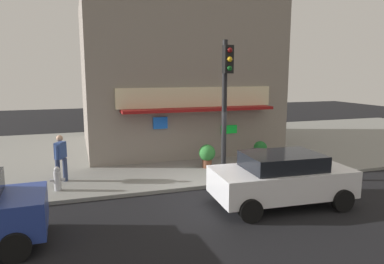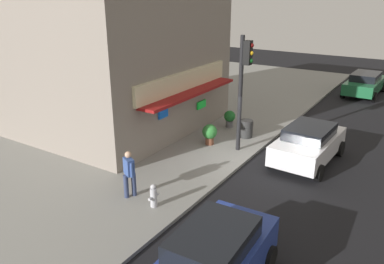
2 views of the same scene
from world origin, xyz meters
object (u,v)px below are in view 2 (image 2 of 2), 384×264
at_px(traffic_light, 243,79).
at_px(fire_hydrant, 154,196).
at_px(parked_car_white, 308,143).
at_px(pedestrian, 129,172).
at_px(trash_can, 246,129).
at_px(parked_car_blue, 213,260).
at_px(parked_car_green, 365,83).
at_px(potted_plant_by_window, 230,118).
at_px(potted_plant_by_doorway, 210,133).

relative_size(traffic_light, fire_hydrant, 6.15).
bearing_deg(parked_car_white, pedestrian, 146.74).
distance_m(traffic_light, trash_can, 3.18).
bearing_deg(parked_car_white, parked_car_blue, -177.82).
xyz_separation_m(pedestrian, parked_car_green, (19.08, -4.06, -0.23)).
xyz_separation_m(trash_can, pedestrian, (-7.20, 0.91, 0.48)).
relative_size(fire_hydrant, pedestrian, 0.48).
height_order(trash_can, potted_plant_by_window, potted_plant_by_window).
bearing_deg(traffic_light, parked_car_green, -11.34).
height_order(trash_can, parked_car_white, parked_car_white).
height_order(pedestrian, parked_car_green, pedestrian).
bearing_deg(parked_car_green, traffic_light, 168.66).
height_order(traffic_light, potted_plant_by_window, traffic_light).
height_order(potted_plant_by_window, parked_car_white, parked_car_white).
xyz_separation_m(pedestrian, potted_plant_by_doorway, (5.48, 0.10, -0.35)).
bearing_deg(traffic_light, parked_car_blue, -158.60).
height_order(traffic_light, parked_car_white, traffic_light).
bearing_deg(potted_plant_by_window, traffic_light, -143.85).
height_order(potted_plant_by_window, parked_car_blue, parked_car_blue).
relative_size(potted_plant_by_doorway, parked_car_green, 0.20).
bearing_deg(pedestrian, trash_can, -7.19).
relative_size(traffic_light, parked_car_white, 1.18).
bearing_deg(potted_plant_by_window, fire_hydrant, -169.70).
bearing_deg(fire_hydrant, parked_car_blue, -121.97).
height_order(trash_can, parked_car_blue, parked_car_blue).
relative_size(fire_hydrant, trash_can, 0.96).
bearing_deg(pedestrian, fire_hydrant, -94.90).
distance_m(potted_plant_by_doorway, parked_car_green, 14.23).
distance_m(traffic_light, fire_hydrant, 6.34).
bearing_deg(potted_plant_by_window, parked_car_blue, -154.71).
bearing_deg(traffic_light, pedestrian, 166.36).
height_order(pedestrian, parked_car_white, pedestrian).
xyz_separation_m(traffic_light, potted_plant_by_window, (2.43, 1.78, -2.64)).
bearing_deg(trash_can, parked_car_blue, -159.50).
xyz_separation_m(traffic_light, parked_car_white, (0.63, -2.73, -2.44)).
relative_size(trash_can, parked_car_blue, 0.20).
bearing_deg(parked_car_blue, trash_can, 20.50).
distance_m(fire_hydrant, parked_car_blue, 3.97).
relative_size(pedestrian, parked_car_white, 0.40).
relative_size(trash_can, parked_car_white, 0.20).
xyz_separation_m(fire_hydrant, potted_plant_by_doorway, (5.57, 1.16, 0.16)).
xyz_separation_m(potted_plant_by_doorway, potted_plant_by_window, (2.56, 0.32, -0.05)).
bearing_deg(parked_car_white, traffic_light, 103.06).
xyz_separation_m(traffic_light, parked_car_blue, (-7.79, -3.06, -2.40)).
distance_m(parked_car_green, parked_car_blue, 21.27).
relative_size(pedestrian, potted_plant_by_doorway, 1.75).
xyz_separation_m(potted_plant_by_doorway, parked_car_green, (13.61, -4.16, 0.12)).
distance_m(traffic_light, parked_car_white, 3.72).
bearing_deg(potted_plant_by_window, trash_can, -122.51).
bearing_deg(potted_plant_by_window, parked_car_white, -111.73).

